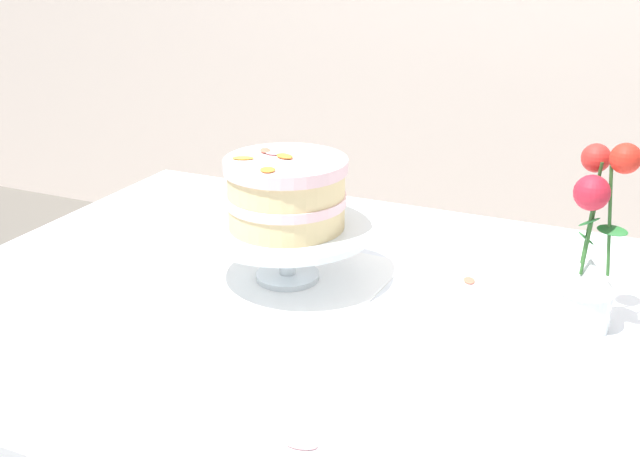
% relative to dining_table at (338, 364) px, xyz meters
% --- Properties ---
extents(dining_table, '(1.40, 1.00, 0.74)m').
position_rel_dining_table_xyz_m(dining_table, '(0.00, 0.00, 0.00)').
color(dining_table, white).
rests_on(dining_table, ground).
extents(linen_napkin, '(0.33, 0.33, 0.00)m').
position_rel_dining_table_xyz_m(linen_napkin, '(-0.13, 0.08, 0.09)').
color(linen_napkin, white).
rests_on(linen_napkin, dining_table).
extents(cake_stand, '(0.29, 0.29, 0.10)m').
position_rel_dining_table_xyz_m(cake_stand, '(-0.13, 0.08, 0.18)').
color(cake_stand, silver).
rests_on(cake_stand, linen_napkin).
extents(layer_cake, '(0.20, 0.20, 0.12)m').
position_rel_dining_table_xyz_m(layer_cake, '(-0.13, 0.08, 0.25)').
color(layer_cake, beige).
rests_on(layer_cake, cake_stand).
extents(flower_vase, '(0.09, 0.09, 0.29)m').
position_rel_dining_table_xyz_m(flower_vase, '(0.36, 0.11, 0.20)').
color(flower_vase, silver).
rests_on(flower_vase, dining_table).
extents(loose_petal_0, '(0.03, 0.03, 0.00)m').
position_rel_dining_table_xyz_m(loose_petal_0, '(0.16, 0.20, 0.09)').
color(loose_petal_0, '#E56B51').
rests_on(loose_petal_0, dining_table).
extents(loose_petal_1, '(0.04, 0.03, 0.00)m').
position_rel_dining_table_xyz_m(loose_petal_1, '(0.09, -0.32, 0.09)').
color(loose_petal_1, pink).
rests_on(loose_petal_1, dining_table).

